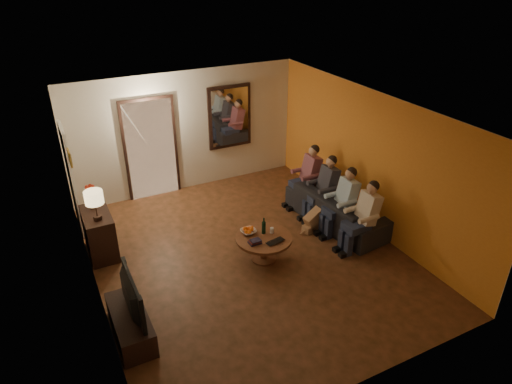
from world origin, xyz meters
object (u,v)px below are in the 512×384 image
coffee_table (264,248)px  person_b (343,203)px  table_lamp (95,206)px  tv (126,297)px  laptop (277,243)px  sofa (337,208)px  bowl (248,232)px  person_a (364,219)px  person_c (325,190)px  dog (315,217)px  person_d (308,178)px  dresser (99,234)px  wine_bottle (264,226)px  tv_stand (131,324)px

coffee_table → person_b: bearing=4.0°
table_lamp → tv: (0.00, -1.96, -0.39)m
laptop → sofa: bearing=11.9°
bowl → laptop: bowl is taller
person_a → sofa: bearing=83.7°
person_c → dog: person_c is taller
person_d → laptop: person_d is taller
dresser → laptop: (2.55, -1.72, 0.06)m
person_b → wine_bottle: bearing=-179.4°
tv_stand → person_a: (4.17, 0.26, 0.41)m
sofa → person_a: person_a is taller
person_c → coffee_table: person_c is taller
person_b → person_c: (0.00, 0.60, 0.00)m
person_a → person_c: (0.00, 1.20, 0.00)m
tv_stand → person_a: size_ratio=0.95×
dresser → person_d: bearing=-1.7°
tv_stand → person_a: 4.20m
person_c → dog: bearing=-142.1°
dog → wine_bottle: bearing=-177.5°
sofa → laptop: bearing=105.8°
dog → coffee_table: bearing=-173.9°
tv → bowl: size_ratio=3.88×
dresser → table_lamp: (0.00, -0.22, 0.67)m
tv_stand → sofa: size_ratio=0.52×
dresser → dog: dresser is taller
tv_stand → laptop: laptop is taller
table_lamp → person_a: (4.17, -1.70, -0.47)m
tv_stand → person_c: size_ratio=0.95×
person_a → person_c: same height
dog → laptop: 1.40m
tv_stand → laptop: 2.60m
laptop → person_a: bearing=-17.3°
person_c → laptop: 1.91m
tv_stand → person_c: bearing=19.3°
dresser → wine_bottle: 2.84m
table_lamp → dresser: bearing=90.0°
person_a → wine_bottle: 1.77m
wine_bottle → tv_stand: bearing=-161.5°
person_a → coffee_table: person_a is taller
dresser → bowl: bearing=-28.3°
table_lamp → sofa: bearing=-10.7°
person_d → wine_bottle: bearing=-143.9°
person_c → coffee_table: (-1.72, -0.72, -0.38)m
dresser → dog: size_ratio=1.60×
tv → person_b: bearing=-78.4°
person_d → person_c: bearing=-90.0°
dresser → person_a: (4.17, -1.92, 0.20)m
person_c → person_d: size_ratio=1.00×
dresser → wine_bottle: size_ratio=2.89×
person_b → tv_stand: bearing=-168.4°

